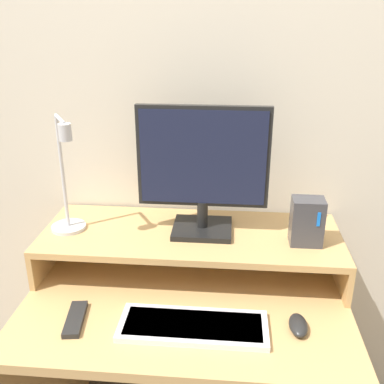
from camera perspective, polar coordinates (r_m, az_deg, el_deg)
The scene contains 9 objects.
wall_back at distance 1.59m, azimuth 0.59°, elevation 11.70°, with size 6.00×0.05×2.50m.
desk at distance 1.59m, azimuth -0.69°, elevation -19.32°, with size 1.00×0.69×0.71m.
monitor_shelf at distance 1.53m, azimuth -0.14°, elevation -5.85°, with size 1.00×0.37×0.14m.
monitor at distance 1.44m, azimuth 1.39°, elevation 3.05°, with size 0.42×0.17×0.43m.
desk_lamp at distance 1.51m, azimuth -15.65°, elevation 0.06°, with size 0.14×0.18×0.40m.
router_dock at distance 1.46m, azimuth 14.37°, elevation -3.65°, with size 0.10×0.08×0.15m.
keyboard at distance 1.31m, azimuth 0.15°, elevation -16.65°, with size 0.42×0.16×0.02m.
mouse at distance 1.34m, azimuth 13.33°, elevation -16.12°, with size 0.05×0.10×0.03m.
remote_control at distance 1.38m, azimuth -14.60°, elevation -15.34°, with size 0.07×0.16×0.02m.
Camera 1 is at (0.13, -0.84, 1.54)m, focal length 42.00 mm.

